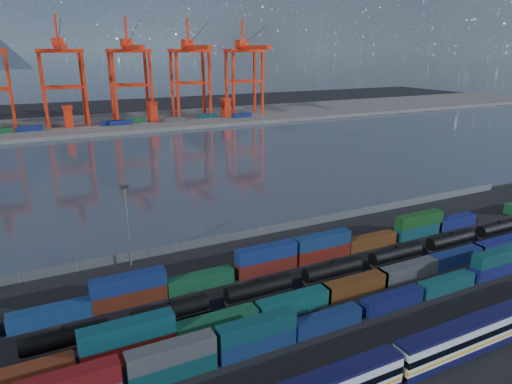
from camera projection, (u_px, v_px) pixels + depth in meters
name	position (u px, v px, depth m)	size (l,w,h in m)	color
ground	(331.00, 290.00, 81.93)	(700.00, 700.00, 0.00)	black
harbor_water	(166.00, 164.00, 171.41)	(700.00, 700.00, 0.00)	#343E4B
far_quay	(115.00, 123.00, 260.60)	(700.00, 70.00, 2.00)	#514F4C
passenger_train	(467.00, 338.00, 63.79)	(77.05, 3.09, 5.31)	silver
container_row_south	(386.00, 299.00, 75.12)	(126.98, 2.38, 5.08)	#3F4244
container_row_mid	(301.00, 299.00, 75.56)	(142.19, 2.65, 5.65)	#3B3E3F
container_row_north	(299.00, 254.00, 91.16)	(142.17, 2.53, 5.39)	#101254
tanker_string	(332.00, 270.00, 84.93)	(105.45, 2.67, 3.83)	black
waterfront_fence	(260.00, 231.00, 105.49)	(160.12, 0.12, 2.20)	#595B5E
yard_light_mast	(127.00, 222.00, 88.43)	(1.60, 0.40, 16.60)	slate
gantry_cranes	(96.00, 60.00, 241.35)	(197.54, 43.29, 58.62)	red
quay_containers	(98.00, 124.00, 242.80)	(172.58, 10.99, 2.60)	navy
straddle_carriers	(112.00, 113.00, 248.97)	(140.00, 7.00, 11.10)	red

